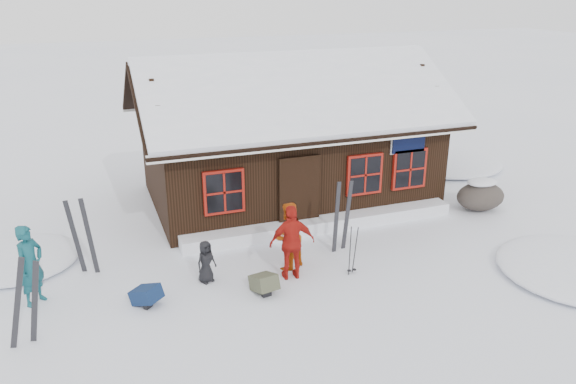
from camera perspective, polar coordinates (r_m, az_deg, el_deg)
name	(u,v)px	position (r m, az deg, el deg)	size (l,w,h in m)	color
ground	(301,278)	(12.72, 1.31, -8.70)	(120.00, 120.00, 0.00)	white
mountain_hut	(287,147)	(16.95, -0.10, 4.60)	(8.90, 6.09, 4.42)	black
snow_drift	(322,224)	(15.03, 3.50, -3.23)	(7.60, 0.60, 0.35)	white
snow_mounds	(333,234)	(14.84, 4.62, -4.32)	(20.60, 13.20, 0.48)	white
skier_teal	(31,265)	(12.53, -24.68, -6.77)	(0.63, 0.41, 1.73)	#114A54
skier_orange_left	(288,236)	(12.81, 0.02, -4.49)	(0.78, 0.60, 1.60)	#BD4E0D
skier_orange_right	(292,242)	(12.34, 0.42, -5.15)	(1.01, 0.42, 1.73)	#AA1811
skier_crouched	(206,262)	(12.48, -8.34, -7.02)	(0.47, 0.31, 0.97)	black
boulder	(481,195)	(17.20, 18.97, -0.33)	(1.45, 1.09, 0.84)	#473E38
ski_pair_left	(26,303)	(11.19, -25.08, -10.20)	(0.74, 0.32, 1.78)	black
ski_pair_mid	(82,237)	(13.38, -20.16, -4.36)	(0.58, 0.21, 1.84)	black
ski_pair_right	(342,217)	(13.69, 5.48, -2.57)	(0.53, 0.13, 1.84)	black
ski_poles	(353,251)	(12.73, 6.57, -6.00)	(0.21, 0.10, 1.19)	black
backpack_blue	(147,298)	(12.04, -14.16, -10.38)	(0.42, 0.56, 0.31)	#102246
backpack_olive	(264,286)	(12.10, -2.45, -9.49)	(0.45, 0.60, 0.32)	#464833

